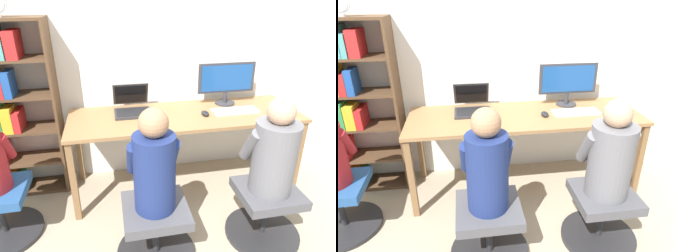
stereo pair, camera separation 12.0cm
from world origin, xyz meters
The scene contains 12 objects.
ground_plane centered at (0.00, 0.00, 0.00)m, with size 14.00×14.00×0.00m, color tan.
wall_back centered at (0.00, 0.74, 1.30)m, with size 10.00×0.05×2.60m.
desk centered at (0.00, 0.34, 0.68)m, with size 2.06×0.68×0.75m.
desktop_monitor centered at (0.44, 0.53, 0.97)m, with size 0.55×0.19×0.40m.
laptop centered at (-0.46, 0.49, 0.80)m, with size 0.32×0.36×0.24m.
keyboard centered at (0.45, 0.30, 0.76)m, with size 0.42×0.15×0.03m.
computer_mouse_by_keyboard centered at (0.16, 0.28, 0.77)m, with size 0.06×0.11×0.03m.
office_chair_left centered at (0.43, -0.43, 0.22)m, with size 0.57×0.57×0.43m.
office_chair_right centered at (-0.41, -0.46, 0.22)m, with size 0.57×0.57×0.43m.
person_at_monitor centered at (0.43, -0.42, 0.74)m, with size 0.37×0.34×0.70m.
person_at_laptop centered at (-0.41, -0.45, 0.75)m, with size 0.33×0.32×0.71m.
office_chair_side centered at (-1.54, -0.03, 0.22)m, with size 0.57×0.57×0.43m.
Camera 1 is at (-0.64, -2.05, 1.76)m, focal length 32.00 mm.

